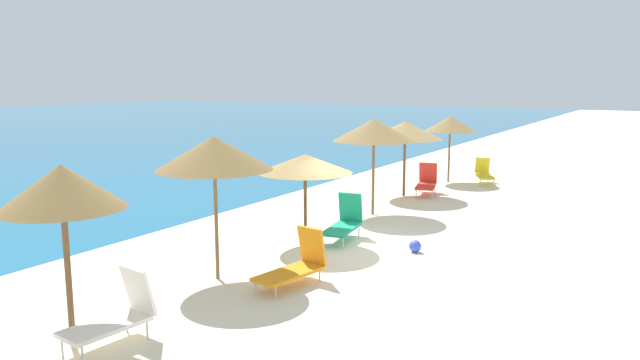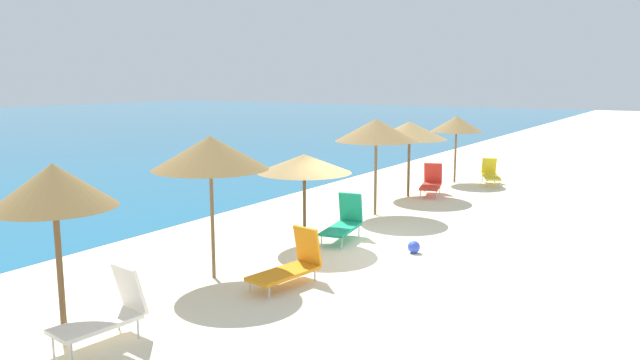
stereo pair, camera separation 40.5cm
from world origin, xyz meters
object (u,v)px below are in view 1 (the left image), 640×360
at_px(beach_umbrella_4, 374,130).
at_px(beach_umbrella_6, 450,124).
at_px(lounge_chair_2, 427,182).
at_px(lounge_chair_3, 296,265).
at_px(beach_umbrella_2, 214,153).
at_px(lounge_chair_1, 117,314).
at_px(lounge_chair_0, 344,222).
at_px(beach_ball, 415,246).
at_px(beach_umbrella_1, 62,187).
at_px(beach_umbrella_3, 305,164).
at_px(beach_umbrella_5, 405,130).
at_px(lounge_chair_4, 484,173).

bearing_deg(beach_umbrella_4, beach_umbrella_6, -0.03).
distance_m(beach_umbrella_4, lounge_chair_2, 4.58).
height_order(beach_umbrella_6, lounge_chair_3, beach_umbrella_6).
height_order(beach_umbrella_2, beach_umbrella_6, beach_umbrella_2).
distance_m(beach_umbrella_4, lounge_chair_1, 10.73).
relative_size(lounge_chair_0, beach_ball, 5.64).
bearing_deg(lounge_chair_3, beach_umbrella_2, 27.66).
distance_m(lounge_chair_1, beach_ball, 7.54).
xyz_separation_m(beach_umbrella_1, beach_ball, (7.61, -2.73, -2.38)).
distance_m(beach_umbrella_3, beach_umbrella_5, 7.33).
bearing_deg(beach_umbrella_2, beach_umbrella_4, -0.90).
distance_m(beach_umbrella_5, lounge_chair_4, 4.86).
bearing_deg(lounge_chair_0, beach_ball, 165.58).
height_order(beach_umbrella_3, beach_umbrella_4, beach_umbrella_4).
height_order(beach_umbrella_2, beach_umbrella_3, beach_umbrella_2).
bearing_deg(lounge_chair_3, beach_umbrella_4, -68.23).
bearing_deg(beach_umbrella_4, beach_umbrella_3, -179.39).
height_order(beach_umbrella_1, beach_umbrella_5, beach_umbrella_1).
xyz_separation_m(beach_umbrella_2, lounge_chair_0, (4.13, -0.79, -2.20)).
distance_m(beach_umbrella_3, beach_umbrella_4, 4.05).
bearing_deg(lounge_chair_2, beach_umbrella_3, 73.11).
height_order(lounge_chair_0, beach_ball, lounge_chair_0).
relative_size(lounge_chair_2, lounge_chair_4, 1.00).
xyz_separation_m(beach_umbrella_4, beach_umbrella_6, (7.13, -0.00, -0.25)).
relative_size(beach_umbrella_2, beach_ball, 9.95).
xyz_separation_m(beach_umbrella_5, lounge_chair_0, (-6.40, -1.03, -1.91)).
relative_size(lounge_chair_1, lounge_chair_4, 0.85).
bearing_deg(lounge_chair_2, beach_umbrella_1, 73.56).
bearing_deg(lounge_chair_0, beach_umbrella_4, -87.63).
bearing_deg(lounge_chair_2, lounge_chair_0, 78.05).
relative_size(beach_umbrella_2, beach_umbrella_3, 1.27).
xyz_separation_m(beach_umbrella_6, lounge_chair_1, (-17.63, -0.60, -1.89)).
xyz_separation_m(beach_umbrella_3, lounge_chair_1, (-6.48, -0.56, -1.58)).
relative_size(beach_umbrella_2, beach_umbrella_6, 1.11).
distance_m(beach_umbrella_2, lounge_chair_2, 11.48).
bearing_deg(lounge_chair_4, lounge_chair_2, 46.51).
bearing_deg(lounge_chair_4, lounge_chair_3, 66.12).
xyz_separation_m(beach_umbrella_1, beach_umbrella_2, (3.63, 0.11, 0.14)).
relative_size(beach_umbrella_4, lounge_chair_0, 1.74).
bearing_deg(beach_umbrella_1, beach_umbrella_2, 1.73).
bearing_deg(beach_umbrella_4, beach_umbrella_5, 6.13).
height_order(beach_umbrella_4, beach_ball, beach_umbrella_4).
xyz_separation_m(lounge_chair_1, beach_ball, (7.23, -2.12, -0.35)).
bearing_deg(beach_umbrella_3, lounge_chair_2, -1.36).
bearing_deg(beach_umbrella_6, lounge_chair_1, -178.04).
xyz_separation_m(lounge_chair_1, lounge_chair_3, (3.80, -0.90, -0.08)).
bearing_deg(beach_umbrella_4, lounge_chair_2, -3.33).
bearing_deg(lounge_chair_2, beach_umbrella_2, 72.70).
height_order(beach_umbrella_4, beach_umbrella_5, beach_umbrella_4).
bearing_deg(beach_umbrella_1, beach_umbrella_6, -0.03).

